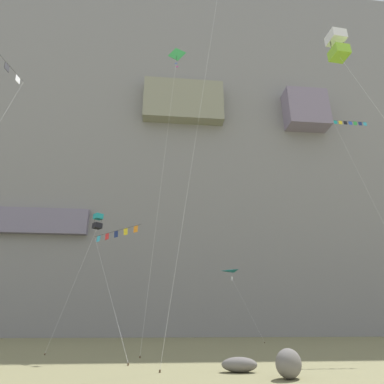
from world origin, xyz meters
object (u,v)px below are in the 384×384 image
Objects in this scene: boulder_near_cliff_base at (239,365)px; kite_delta_high_right at (234,278)px; boulder_foreground_right at (289,363)px; kite_box_high_center at (338,46)px; kite_banner_low_left at (355,137)px; kite_diamond_upper_left at (176,61)px; kite_banner_far_left at (116,239)px; kite_box_front_field at (98,222)px.

boulder_near_cliff_base is 28.12m from kite_delta_high_right.
kite_box_high_center is (5.73, 1.22, 18.04)m from boulder_foreground_right.
boulder_near_cliff_base is at bearing -146.52° from kite_banner_low_left.
kite_delta_high_right is 26.78m from kite_diamond_upper_left.
kite_diamond_upper_left is (-4.27, 11.56, 25.59)m from boulder_foreground_right.
kite_box_high_center is (14.15, -8.82, 10.83)m from kite_banner_far_left.
kite_banner_far_left is at bearing 130.68° from boulder_near_cliff_base.
kite_diamond_upper_left is at bearing 106.12° from boulder_near_cliff_base.
kite_delta_high_right is (-8.50, 17.08, -11.10)m from kite_banner_low_left.
kite_banner_far_left reaches higher than boulder_foreground_right.
boulder_foreground_right reaches higher than boulder_near_cliff_base.
kite_box_high_center reaches higher than boulder_near_cliff_base.
boulder_near_cliff_base is 27.68m from kite_diamond_upper_left.
kite_delta_high_right is 29.61m from kite_box_high_center.
kite_banner_low_left reaches higher than boulder_foreground_right.
kite_banner_low_left is at bearing 33.48° from boulder_near_cliff_base.
kite_box_high_center reaches higher than kite_box_front_field.
kite_diamond_upper_left reaches higher than boulder_foreground_right.
kite_banner_low_left is at bearing 41.81° from boulder_foreground_right.
boulder_near_cliff_base is at bearing -73.88° from kite_diamond_upper_left.
boulder_foreground_right is 18.96m from kite_box_high_center.
kite_box_high_center is at bearing -87.14° from kite_delta_high_right.
kite_diamond_upper_left is at bearing -20.55° from kite_box_front_field.
kite_banner_far_left is 18.91m from kite_diamond_upper_left.
kite_banner_far_left is (-8.42, 10.04, 7.21)m from boulder_foreground_right.
kite_box_front_field is (-10.62, 13.94, 9.59)m from boulder_foreground_right.
kite_banner_far_left is 0.30× the size of kite_diamond_upper_left.
kite_banner_far_left is 19.87m from kite_box_high_center.
kite_box_high_center is (10.00, -10.34, -7.56)m from kite_diamond_upper_left.
boulder_near_cliff_base is at bearing -49.32° from kite_banner_far_left.
kite_diamond_upper_left is at bearing 20.17° from kite_banner_far_left.
kite_box_front_field is (-6.35, 2.38, -16.01)m from kite_diamond_upper_left.
kite_diamond_upper_left reaches higher than boulder_near_cliff_base.
boulder_near_cliff_base is 17.95m from kite_box_front_field.
kite_box_front_field is (-2.20, 3.90, 2.38)m from kite_banner_far_left.
kite_diamond_upper_left reaches higher than kite_banner_low_left.
kite_diamond_upper_left is (-2.76, 9.56, 25.83)m from boulder_near_cliff_base.
boulder_foreground_right is 29.70m from kite_delta_high_right.
kite_banner_low_left is 2.42× the size of kite_banner_far_left.
kite_banner_low_left is 12.51m from kite_box_high_center.
boulder_near_cliff_base is 12.95m from kite_banner_far_left.
kite_delta_high_right is at bearing 44.35° from kite_box_front_field.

